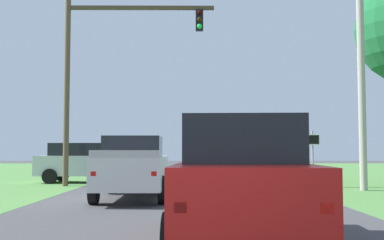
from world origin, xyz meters
name	(u,v)px	position (x,y,z in m)	size (l,w,h in m)	color
ground_plane	(184,206)	(0.00, 9.99, 0.00)	(120.00, 120.00, 0.00)	#424244
red_suv_near	(240,179)	(0.93, 4.37, 1.04)	(2.30, 4.99, 1.99)	#9E1411
pickup_truck_lead	(134,167)	(-1.58, 11.87, 0.99)	(2.17, 5.50, 1.93)	silver
traffic_light	(103,61)	(-3.58, 17.43, 5.35)	(6.44, 0.40, 8.28)	brown
keep_moving_sign	(313,151)	(5.16, 16.45, 1.47)	(0.60, 0.09, 2.29)	gray
crossing_suv_far	(83,162)	(-4.86, 19.71, 0.97)	(4.30, 2.25, 1.85)	silver
utility_pole_right	(361,75)	(6.70, 15.02, 4.36)	(0.28, 0.28, 8.71)	#9E998E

